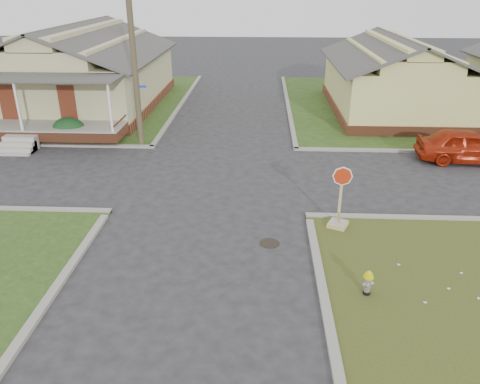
{
  "coord_description": "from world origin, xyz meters",
  "views": [
    {
      "loc": [
        1.89,
        -13.43,
        7.63
      ],
      "look_at": [
        1.18,
        1.0,
        1.1
      ],
      "focal_mm": 35.0,
      "sensor_mm": 36.0,
      "label": 1
    }
  ],
  "objects_px": {
    "utility_pole": "(133,51)",
    "stop_sign": "(339,214)",
    "red_sedan": "(468,146)",
    "fire_hydrant": "(368,281)"
  },
  "relations": [
    {
      "from": "red_sedan",
      "to": "utility_pole",
      "type": "bearing_deg",
      "value": 88.91
    },
    {
      "from": "utility_pole",
      "to": "stop_sign",
      "type": "xyz_separation_m",
      "value": [
        8.72,
        -8.23,
        -4.14
      ]
    },
    {
      "from": "utility_pole",
      "to": "stop_sign",
      "type": "height_order",
      "value": "utility_pole"
    },
    {
      "from": "fire_hydrant",
      "to": "red_sedan",
      "type": "bearing_deg",
      "value": 40.33
    },
    {
      "from": "utility_pole",
      "to": "red_sedan",
      "type": "height_order",
      "value": "utility_pole"
    },
    {
      "from": "fire_hydrant",
      "to": "stop_sign",
      "type": "height_order",
      "value": "stop_sign"
    },
    {
      "from": "fire_hydrant",
      "to": "red_sedan",
      "type": "height_order",
      "value": "red_sedan"
    },
    {
      "from": "stop_sign",
      "to": "utility_pole",
      "type": "bearing_deg",
      "value": 161.5
    },
    {
      "from": "red_sedan",
      "to": "fire_hydrant",
      "type": "bearing_deg",
      "value": 152.44
    },
    {
      "from": "stop_sign",
      "to": "fire_hydrant",
      "type": "bearing_deg",
      "value": -61.61
    }
  ]
}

